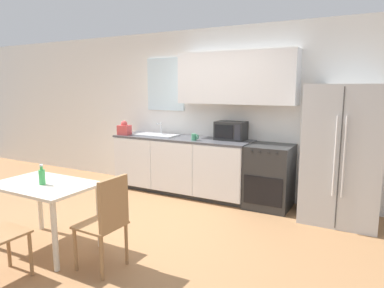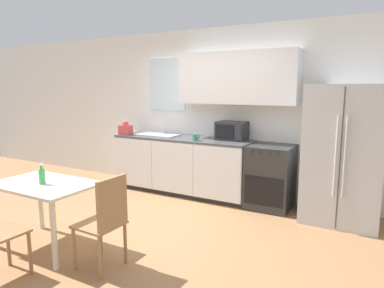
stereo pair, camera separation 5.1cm
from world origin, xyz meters
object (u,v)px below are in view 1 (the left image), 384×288
at_px(microwave, 231,131).
at_px(dining_table, 45,194).
at_px(refrigerator, 343,154).
at_px(drink_bottle, 42,176).
at_px(coffee_mug, 194,137).
at_px(dining_chair_side, 108,217).
at_px(oven_range, 270,176).

relative_size(microwave, dining_table, 0.42).
distance_m(refrigerator, drink_bottle, 3.65).
height_order(microwave, dining_table, microwave).
xyz_separation_m(coffee_mug, drink_bottle, (-0.60, -2.31, -0.17)).
bearing_deg(dining_chair_side, oven_range, -17.17).
xyz_separation_m(refrigerator, drink_bottle, (-2.73, -2.43, -0.08)).
bearing_deg(dining_chair_side, coffee_mug, 9.08).
height_order(oven_range, microwave, microwave).
bearing_deg(refrigerator, dining_chair_side, -126.70).
distance_m(coffee_mug, dining_chair_side, 2.39).
relative_size(refrigerator, drink_bottle, 8.18).
xyz_separation_m(refrigerator, dining_chair_side, (-1.82, -2.44, -0.36)).
xyz_separation_m(refrigerator, coffee_mug, (-2.12, -0.12, 0.09)).
xyz_separation_m(oven_range, dining_chair_side, (-0.85, -2.50, 0.07)).
height_order(microwave, dining_chair_side, microwave).
bearing_deg(oven_range, microwave, 168.79).
xyz_separation_m(microwave, dining_chair_side, (-0.18, -2.64, -0.55)).
bearing_deg(refrigerator, coffee_mug, -176.85).
bearing_deg(drink_bottle, dining_chair_side, -0.61).
bearing_deg(refrigerator, microwave, 173.13).
bearing_deg(refrigerator, drink_bottle, -138.27).
distance_m(coffee_mug, drink_bottle, 2.40).
relative_size(oven_range, microwave, 1.99).
relative_size(coffee_mug, drink_bottle, 0.51).
height_order(oven_range, dining_chair_side, dining_chair_side).
bearing_deg(coffee_mug, drink_bottle, -104.60).
xyz_separation_m(oven_range, drink_bottle, (-1.76, -2.49, 0.36)).
distance_m(dining_table, dining_chair_side, 0.93).
distance_m(refrigerator, microwave, 1.66).
relative_size(oven_range, dining_chair_side, 0.99).
relative_size(refrigerator, coffee_mug, 15.91).
bearing_deg(oven_range, coffee_mug, -171.11).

